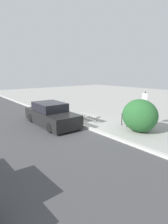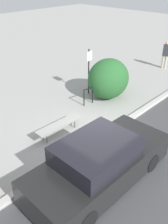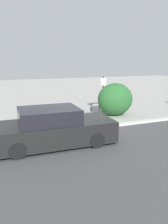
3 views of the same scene
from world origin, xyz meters
name	(u,v)px [view 1 (image 1 of 3)]	position (x,y,z in m)	size (l,w,h in m)	color
ground_plane	(79,125)	(0.00, 0.00, 0.00)	(60.00, 60.00, 0.00)	#9E9E99
curb	(79,124)	(0.00, 0.00, 0.07)	(60.00, 0.20, 0.13)	#B7B7B2
bench	(89,115)	(-0.55, 1.39, 0.42)	(2.03, 0.45, 0.47)	#515156
bike_rack	(124,119)	(2.02, 2.23, 0.50)	(0.55, 0.15, 0.83)	black
sign_post	(144,106)	(2.92, 3.03, 1.38)	(0.36, 0.08, 2.30)	black
fire_hydrant	(57,109)	(-3.95, 0.68, 0.41)	(0.36, 0.22, 0.77)	red
shrub_hedge	(140,116)	(3.25, 2.06, 0.98)	(2.14, 1.88, 1.95)	#28602D
parked_car_near	(51,115)	(-1.39, -1.33, 0.68)	(4.74, 1.98, 1.50)	black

